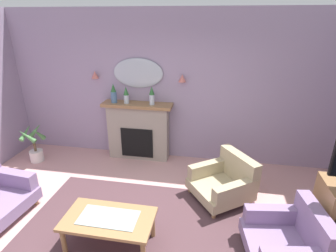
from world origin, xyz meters
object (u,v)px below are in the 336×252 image
Objects in this scene: fireplace at (138,131)px; armchair_near_fireplace at (290,239)px; wall_sconce_right at (182,78)px; armchair_in_corner at (225,181)px; wall_sconce_left at (95,75)px; coffee_table at (109,221)px; mantel_vase_left at (114,94)px; wall_mirror at (138,73)px; mantel_vase_centre at (152,95)px; potted_plant_small_fern at (34,145)px; mantel_vase_right at (126,95)px.

armchair_near_fireplace is at bearing -41.30° from fireplace.
wall_sconce_right is 0.12× the size of armchair_in_corner.
armchair_near_fireplace is (0.72, -1.08, 0.00)m from armchair_in_corner.
wall_sconce_left is 4.19m from armchair_near_fireplace.
coffee_table is (-0.57, -2.40, -1.28)m from wall_sconce_right.
mantel_vase_left is at bearing -174.73° from wall_sconce_right.
wall_sconce_left is at bearing 180.00° from wall_sconce_right.
mantel_vase_left is at bearing -16.70° from wall_sconce_left.
mantel_vase_left reaches higher than fireplace.
fireplace is at bearing -90.00° from wall_mirror.
mantel_vase_centre is (0.30, -0.03, 0.77)m from fireplace.
armchair_in_corner is at bearing -31.52° from fireplace.
wall_sconce_right is 2.78m from coffee_table.
mantel_vase_centre is 0.51m from wall_mirror.
fireplace is at bearing 174.61° from mantel_vase_centre.
wall_mirror is 2.80m from coffee_table.
mantel_vase_centre is at bearing -167.69° from wall_sconce_right.
fireplace is 1.15m from wall_mirror.
wall_sconce_right reaches higher than coffee_table.
fireplace is 1.20× the size of armchair_in_corner.
wall_mirror is 2.50m from potted_plant_small_fern.
fireplace is at bearing 3.60° from mantel_vase_left.
mantel_vase_right is 0.50m from mantel_vase_centre.
wall_sconce_right is at bearing 76.76° from coffee_table.
wall_mirror reaches higher than mantel_vase_centre.
mantel_vase_right is 2.32× the size of wall_sconce_left.
mantel_vase_centre is 2.53× the size of wall_sconce_left.
wall_sconce_left reaches higher than mantel_vase_centre.
wall_mirror is at bearing 145.16° from armchair_in_corner.
fireplace is 4.18× the size of mantel_vase_right.
wall_mirror is (0.00, 0.14, 1.14)m from fireplace.
mantel_vase_left is 0.48× the size of potted_plant_small_fern.
fireplace is 0.89m from mantel_vase_left.
mantel_vase_left is 0.75m from mantel_vase_centre.
mantel_vase_centre is (0.75, 0.00, 0.00)m from mantel_vase_left.
potted_plant_small_fern is (-2.27, 1.78, -0.04)m from coffee_table.
mantel_vase_left is 2.60m from armchair_in_corner.
mantel_vase_centre is at bearing 0.00° from mantel_vase_right.
mantel_vase_right reaches higher than fireplace.
wall_mirror reaches higher than wall_sconce_left.
wall_mirror is 1.03× the size of armchair_near_fireplace.
wall_sconce_right is 3.05m from armchair_near_fireplace.
armchair_in_corner is at bearing 123.54° from armchair_near_fireplace.
coffee_table is at bearing -103.24° from wall_sconce_right.
mantel_vase_left is 0.25m from mantel_vase_right.
wall_sconce_right is 1.97m from armchair_in_corner.
potted_plant_small_fern reaches higher than coffee_table.
wall_mirror is at bearing 18.65° from potted_plant_small_fern.
mantel_vase_right reaches higher than armchair_near_fireplace.
wall_mirror reaches higher than fireplace.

